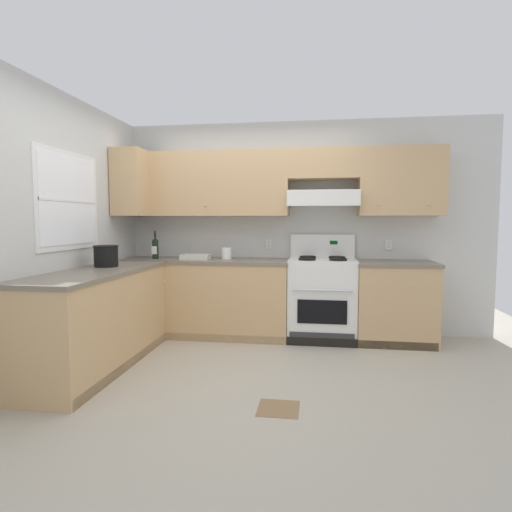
{
  "coord_description": "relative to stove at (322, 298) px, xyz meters",
  "views": [
    {
      "loc": [
        0.77,
        -3.61,
        1.36
      ],
      "look_at": [
        0.14,
        0.7,
        1.0
      ],
      "focal_mm": 29.74,
      "sensor_mm": 36.0,
      "label": 1
    }
  ],
  "objects": [
    {
      "name": "floor_accent_tile",
      "position": [
        -0.32,
        -1.9,
        -0.48
      ],
      "size": [
        0.3,
        0.3,
        0.01
      ],
      "primitive_type": "cube",
      "color": "olive",
      "rests_on": "ground_plane"
    },
    {
      "name": "wall_back",
      "position": [
        -0.42,
        0.27,
        1.0
      ],
      "size": [
        4.68,
        0.57,
        2.55
      ],
      "color": "silver",
      "rests_on": "ground_plane"
    },
    {
      "name": "stove",
      "position": [
        0.0,
        0.0,
        0.0
      ],
      "size": [
        0.76,
        0.62,
        1.2
      ],
      "color": "white",
      "rests_on": "ground_plane"
    },
    {
      "name": "paper_towel_roll",
      "position": [
        -1.12,
        0.05,
        0.5
      ],
      "size": [
        0.12,
        0.12,
        0.14
      ],
      "color": "white",
      "rests_on": "counter_back_run"
    },
    {
      "name": "wall_left",
      "position": [
        -2.41,
        -1.03,
        0.87
      ],
      "size": [
        0.47,
        4.0,
        2.55
      ],
      "color": "silver",
      "rests_on": "ground_plane"
    },
    {
      "name": "counter_back_run",
      "position": [
        -0.72,
        -0.01,
        -0.03
      ],
      "size": [
        3.6,
        0.65,
        0.91
      ],
      "color": "tan",
      "rests_on": "ground_plane"
    },
    {
      "name": "ground_plane",
      "position": [
        -0.82,
        -1.25,
        -0.48
      ],
      "size": [
        7.04,
        7.04,
        0.0
      ],
      "primitive_type": "plane",
      "color": "#B2AA99"
    },
    {
      "name": "wine_bottle",
      "position": [
        -1.98,
        -0.03,
        0.57
      ],
      "size": [
        0.07,
        0.08,
        0.33
      ],
      "color": "black",
      "rests_on": "counter_back_run"
    },
    {
      "name": "bucket",
      "position": [
        -2.12,
        -0.96,
        0.54
      ],
      "size": [
        0.24,
        0.24,
        0.21
      ],
      "color": "black",
      "rests_on": "counter_left_run"
    },
    {
      "name": "bowl",
      "position": [
        -1.48,
        -0.03,
        0.45
      ],
      "size": [
        0.34,
        0.21,
        0.06
      ],
      "color": "beige",
      "rests_on": "counter_back_run"
    },
    {
      "name": "counter_left_run",
      "position": [
        -2.07,
        -1.26,
        -0.03
      ],
      "size": [
        0.63,
        1.91,
        0.91
      ],
      "color": "tan",
      "rests_on": "ground_plane"
    }
  ]
}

